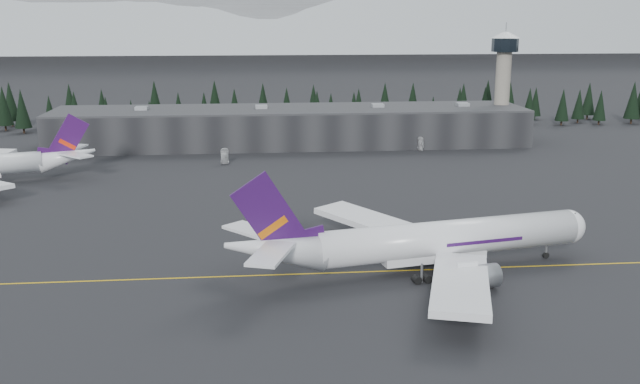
{
  "coord_description": "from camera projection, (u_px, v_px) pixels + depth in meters",
  "views": [
    {
      "loc": [
        -13.09,
        -117.28,
        43.2
      ],
      "look_at": [
        0.0,
        20.0,
        9.0
      ],
      "focal_mm": 40.0,
      "sensor_mm": 36.0,
      "label": 1
    }
  ],
  "objects": [
    {
      "name": "terminal",
      "position": [
        291.0,
        126.0,
        244.18
      ],
      "size": [
        160.0,
        30.0,
        12.6
      ],
      "color": "black",
      "rests_on": "ground"
    },
    {
      "name": "mountain_ridge",
      "position": [
        259.0,
        45.0,
        1091.13
      ],
      "size": [
        4400.0,
        900.0,
        420.0
      ],
      "primitive_type": null,
      "color": "white",
      "rests_on": "ground"
    },
    {
      "name": "gse_vehicle_a",
      "position": [
        225.0,
        162.0,
        212.66
      ],
      "size": [
        3.18,
        5.32,
        1.38
      ],
      "primitive_type": "imported",
      "rotation": [
        0.0,
        0.0,
        0.19
      ],
      "color": "silver",
      "rests_on": "ground"
    },
    {
      "name": "ground",
      "position": [
        331.0,
        269.0,
        124.92
      ],
      "size": [
        1400.0,
        1400.0,
        0.0
      ],
      "primitive_type": "plane",
      "color": "black",
      "rests_on": "ground"
    },
    {
      "name": "treeline",
      "position": [
        286.0,
        109.0,
        279.64
      ],
      "size": [
        360.0,
        20.0,
        15.0
      ],
      "primitive_type": "cube",
      "color": "black",
      "rests_on": "ground"
    },
    {
      "name": "gse_vehicle_b",
      "position": [
        421.0,
        148.0,
        234.18
      ],
      "size": [
        4.94,
        4.06,
        1.59
      ],
      "primitive_type": "imported",
      "rotation": [
        0.0,
        0.0,
        -1.01
      ],
      "color": "silver",
      "rests_on": "ground"
    },
    {
      "name": "control_tower",
      "position": [
        503.0,
        74.0,
        249.87
      ],
      "size": [
        10.0,
        10.0,
        37.7
      ],
      "color": "gray",
      "rests_on": "ground"
    },
    {
      "name": "jet_main",
      "position": [
        418.0,
        242.0,
        121.98
      ],
      "size": [
        66.18,
        60.52,
        19.65
      ],
      "rotation": [
        0.0,
        0.0,
        0.2
      ],
      "color": "white",
      "rests_on": "ground"
    },
    {
      "name": "taxiline",
      "position": [
        332.0,
        273.0,
        122.99
      ],
      "size": [
        400.0,
        0.4,
        0.02
      ],
      "primitive_type": "cube",
      "color": "gold",
      "rests_on": "ground"
    }
  ]
}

